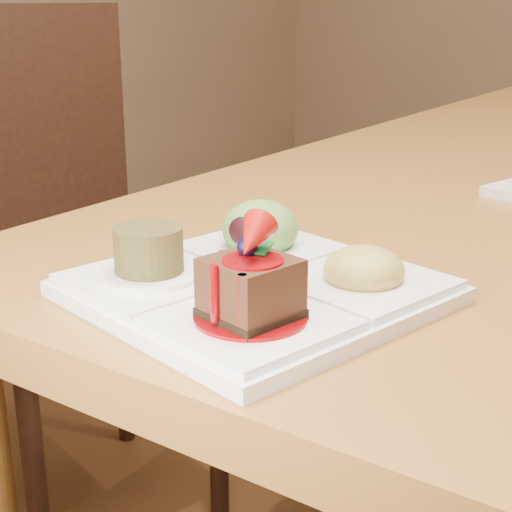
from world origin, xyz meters
The scene contains 2 objects.
chair_left centered at (-0.98, -0.28, 0.54)m, with size 0.53×0.53×0.96m.
sampler_plate centered at (-0.19, -0.75, 0.77)m, with size 0.28×0.28×0.09m.
Camera 1 is at (0.13, -1.21, 0.97)m, focal length 55.00 mm.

